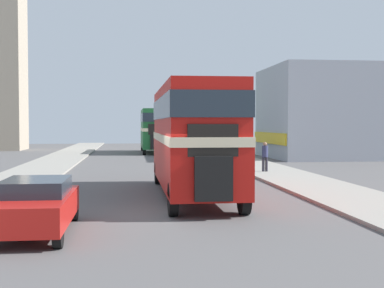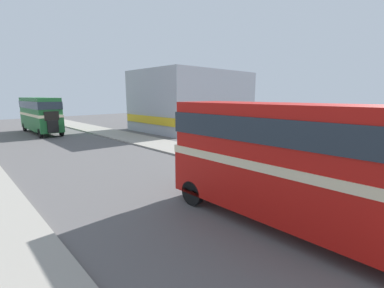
{
  "view_description": "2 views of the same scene",
  "coord_description": "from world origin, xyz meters",
  "px_view_note": "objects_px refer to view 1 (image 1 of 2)",
  "views": [
    {
      "loc": [
        -1.41,
        -16.49,
        2.8
      ],
      "look_at": [
        0.98,
        3.99,
        2.02
      ],
      "focal_mm": 50.0,
      "sensor_mm": 36.0,
      "label": 1
    },
    {
      "loc": [
        -7.0,
        1.13,
        4.44
      ],
      "look_at": [
        0.98,
        9.5,
        2.24
      ],
      "focal_mm": 24.0,
      "sensor_mm": 36.0,
      "label": 2
    }
  ],
  "objects_px": {
    "bus_distant": "(154,127)",
    "pedestrian_walking": "(265,155)",
    "car_parked_near": "(35,205)",
    "double_decker_bus": "(192,132)"
  },
  "relations": [
    {
      "from": "pedestrian_walking",
      "to": "double_decker_bus",
      "type": "bearing_deg",
      "value": -120.26
    },
    {
      "from": "double_decker_bus",
      "to": "pedestrian_walking",
      "type": "relative_size",
      "value": 6.47
    },
    {
      "from": "car_parked_near",
      "to": "double_decker_bus",
      "type": "bearing_deg",
      "value": 53.56
    },
    {
      "from": "bus_distant",
      "to": "pedestrian_walking",
      "type": "bearing_deg",
      "value": -76.85
    },
    {
      "from": "car_parked_near",
      "to": "pedestrian_walking",
      "type": "height_order",
      "value": "pedestrian_walking"
    },
    {
      "from": "double_decker_bus",
      "to": "pedestrian_walking",
      "type": "distance_m",
      "value": 10.35
    },
    {
      "from": "car_parked_near",
      "to": "pedestrian_walking",
      "type": "xyz_separation_m",
      "value": [
        9.97,
        15.36,
        0.33
      ]
    },
    {
      "from": "bus_distant",
      "to": "car_parked_near",
      "type": "bearing_deg",
      "value": -97.16
    },
    {
      "from": "double_decker_bus",
      "to": "pedestrian_walking",
      "type": "bearing_deg",
      "value": 59.74
    },
    {
      "from": "pedestrian_walking",
      "to": "car_parked_near",
      "type": "bearing_deg",
      "value": -122.99
    }
  ]
}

